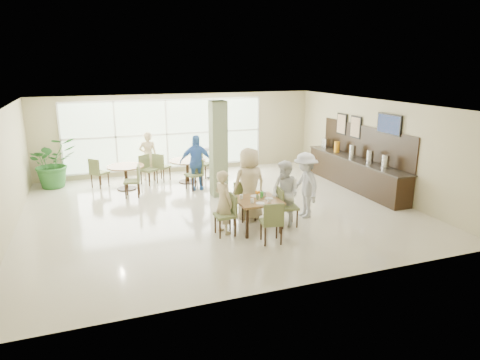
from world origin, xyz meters
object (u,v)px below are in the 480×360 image
object	(u,v)px
round_table_left	(126,171)
adult_b	(215,155)
teen_far	(249,184)
teen_right	(285,194)
adult_a	(196,162)
teen_standing	(305,185)
adult_standing	(148,156)
round_table_right	(187,165)
main_table	(257,203)
buffet_counter	(355,171)
potted_plant	(53,162)
teen_left	(223,202)

from	to	relation	value
round_table_left	adult_b	size ratio (longest dim) A/B	0.69
teen_far	teen_right	size ratio (longest dim) A/B	1.15
teen_right	adult_a	size ratio (longest dim) A/B	0.93
teen_right	adult_a	world-z (taller)	adult_a
teen_standing	adult_b	xyz separation A→B (m)	(-1.08, 4.33, -0.00)
teen_far	adult_standing	size ratio (longest dim) A/B	1.11
round_table_right	adult_standing	bearing A→B (deg)	147.50
main_table	buffet_counter	distance (m)	4.83
teen_standing	potted_plant	bearing A→B (deg)	-129.95
buffet_counter	adult_b	size ratio (longest dim) A/B	2.82
potted_plant	teen_far	bearing A→B (deg)	-45.39
teen_far	teen_standing	bearing A→B (deg)	158.28
main_table	adult_a	distance (m)	3.85
teen_left	teen_far	distance (m)	1.12
teen_standing	main_table	bearing A→B (deg)	-74.24
buffet_counter	teen_left	xyz separation A→B (m)	(-5.07, -2.17, 0.19)
round_table_left	teen_far	distance (m)	4.66
potted_plant	adult_a	size ratio (longest dim) A/B	0.93
round_table_left	buffet_counter	xyz separation A→B (m)	(6.83, -2.31, -0.03)
adult_b	main_table	bearing A→B (deg)	-26.67
round_table_right	adult_b	distance (m)	0.99
main_table	round_table_left	distance (m)	5.24
buffet_counter	teen_far	size ratio (longest dim) A/B	2.56
round_table_left	buffet_counter	size ratio (longest dim) A/B	0.24
main_table	teen_standing	distance (m)	1.54
potted_plant	teen_right	xyz separation A→B (m)	(5.43, -5.54, -0.01)
adult_b	teen_far	bearing A→B (deg)	-26.37
buffet_counter	teen_far	xyz separation A→B (m)	(-4.18, -1.50, 0.36)
round_table_right	adult_a	size ratio (longest dim) A/B	0.70
round_table_right	teen_left	distance (m)	4.63
round_table_left	adult_a	distance (m)	2.22
round_table_right	teen_left	bearing A→B (deg)	-92.92
potted_plant	teen_right	size ratio (longest dim) A/B	1.01
adult_a	adult_b	world-z (taller)	adult_a
main_table	round_table_left	xyz separation A→B (m)	(-2.57, 4.57, -0.08)
round_table_left	adult_standing	xyz separation A→B (m)	(0.84, 0.88, 0.24)
round_table_left	adult_standing	size ratio (longest dim) A/B	0.69
teen_standing	buffet_counter	bearing A→B (deg)	123.48
teen_right	adult_a	distance (m)	3.95
main_table	teen_standing	bearing A→B (deg)	15.68
buffet_counter	teen_standing	size ratio (longest dim) A/B	2.80
adult_standing	main_table	bearing A→B (deg)	112.71
round_table_left	teen_left	bearing A→B (deg)	-68.51
teen_far	adult_standing	distance (m)	5.03
buffet_counter	teen_left	size ratio (longest dim) A/B	3.14
round_table_left	round_table_right	size ratio (longest dim) A/B	0.96
buffet_counter	adult_standing	size ratio (longest dim) A/B	2.85
teen_far	adult_b	bearing A→B (deg)	-102.46
adult_b	teen_right	bearing A→B (deg)	-17.72
teen_left	teen_right	bearing A→B (deg)	-112.43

